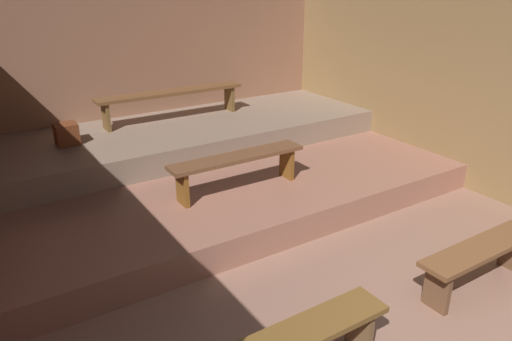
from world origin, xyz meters
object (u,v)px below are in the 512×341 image
object	(u,v)px
bench_floor_right	(480,255)
wooden_crate_middle	(66,134)
bench_middle_center	(171,96)
bench_lower_center	(238,163)

from	to	relation	value
bench_floor_right	wooden_crate_middle	bearing A→B (deg)	121.63
bench_floor_right	bench_middle_center	xyz separation A→B (m)	(-0.94, 4.27, 0.64)
bench_floor_right	bench_middle_center	bearing A→B (deg)	102.37
bench_floor_right	bench_lower_center	bearing A→B (deg)	114.54
bench_floor_right	wooden_crate_middle	world-z (taller)	wooden_crate_middle
bench_lower_center	bench_middle_center	world-z (taller)	bench_middle_center
bench_floor_right	wooden_crate_middle	xyz separation A→B (m)	(-2.44, 3.97, 0.43)
bench_lower_center	wooden_crate_middle	distance (m)	2.19
bench_floor_right	bench_middle_center	distance (m)	4.42
bench_lower_center	wooden_crate_middle	size ratio (longest dim) A/B	6.11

